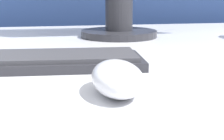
{
  "coord_description": "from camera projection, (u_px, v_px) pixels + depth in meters",
  "views": [
    {
      "loc": [
        -0.11,
        -0.71,
        0.85
      ],
      "look_at": [
        -0.03,
        -0.29,
        0.74
      ],
      "focal_mm": 50.0,
      "sensor_mm": 36.0,
      "label": 1
    }
  ],
  "objects": [
    {
      "name": "keyboard",
      "position": [
        32.0,
        61.0,
        0.56
      ],
      "size": [
        0.41,
        0.16,
        0.02
      ],
      "rotation": [
        0.0,
        0.0,
        -0.08
      ],
      "color": "#28282D",
      "rests_on": "desk"
    },
    {
      "name": "computer_mouse_near",
      "position": [
        117.0,
        78.0,
        0.41
      ],
      "size": [
        0.07,
        0.12,
        0.04
      ],
      "rotation": [
        0.0,
        0.0,
        -0.03
      ],
      "color": "white",
      "rests_on": "desk"
    },
    {
      "name": "partition_panel",
      "position": [
        76.0,
        67.0,
        1.47
      ],
      "size": [
        5.0,
        0.03,
        1.02
      ],
      "color": "navy",
      "rests_on": "ground_plane"
    }
  ]
}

